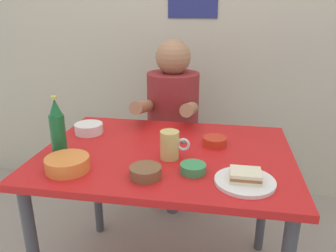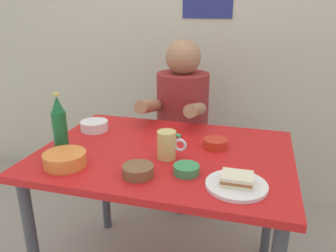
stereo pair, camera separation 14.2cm
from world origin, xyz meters
TOP-DOWN VIEW (x-y plane):
  - wall_back at (-0.00, 1.05)m, footprint 4.40×0.09m
  - dining_table at (0.00, 0.00)m, footprint 1.10×0.80m
  - stool at (-0.07, 0.63)m, footprint 0.34×0.34m
  - person_seated at (-0.07, 0.62)m, footprint 0.33×0.56m
  - plate_orange at (0.33, -0.23)m, footprint 0.22×0.22m
  - sandwich at (0.33, -0.23)m, footprint 0.11×0.09m
  - beer_mug at (0.03, -0.07)m, footprint 0.13×0.08m
  - beer_bottle at (-0.44, -0.12)m, footprint 0.06×0.06m
  - rice_bowl_white at (-0.42, 0.15)m, footprint 0.14×0.14m
  - condiment_bowl_brown at (-0.03, -0.25)m, footprint 0.12×0.12m
  - dip_bowl_green at (0.14, -0.18)m, footprint 0.10×0.10m
  - sauce_bowl_chili at (0.21, 0.10)m, footprint 0.11×0.11m
  - soup_bowl_orange at (-0.35, -0.25)m, footprint 0.17×0.17m
  - spoon at (0.02, 0.17)m, footprint 0.08×0.11m

SIDE VIEW (x-z plane):
  - stool at x=-0.07m, z-range 0.12..0.57m
  - dining_table at x=0.00m, z-range 0.28..1.02m
  - spoon at x=0.02m, z-range 0.74..0.75m
  - plate_orange at x=0.33m, z-range 0.74..0.75m
  - dip_bowl_green at x=0.14m, z-range 0.74..0.78m
  - sauce_bowl_chili at x=0.21m, z-range 0.74..0.78m
  - condiment_bowl_brown at x=-0.03m, z-range 0.74..0.78m
  - person_seated at x=-0.07m, z-range 0.41..1.13m
  - rice_bowl_white at x=-0.42m, z-range 0.74..0.79m
  - soup_bowl_orange at x=-0.35m, z-range 0.74..0.80m
  - sandwich at x=0.33m, z-range 0.75..0.79m
  - beer_mug at x=0.03m, z-range 0.74..0.86m
  - beer_bottle at x=-0.44m, z-range 0.73..0.99m
  - wall_back at x=0.00m, z-range 0.00..2.60m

